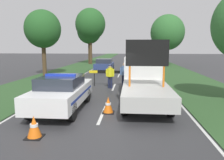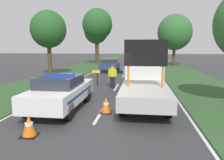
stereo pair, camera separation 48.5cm
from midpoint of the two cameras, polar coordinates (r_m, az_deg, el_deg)
The scene contains 19 objects.
ground_plane at distance 9.09m, azimuth -1.64°, elevation -8.97°, with size 160.00×160.00×0.00m, color #333335.
lane_markings at distance 22.13m, azimuth 3.82°, elevation 1.51°, with size 7.22×54.33×0.01m.
grass_verge_left at distance 29.59m, azimuth -6.83°, elevation 3.29°, with size 4.48×120.00×0.03m.
grass_verge_right at distance 29.04m, azimuth 16.40°, elevation 2.90°, with size 4.48×120.00×0.03m.
police_car at distance 9.85m, azimuth -11.75°, elevation -2.95°, with size 1.84×4.72×1.62m.
work_truck at distance 11.35m, azimuth 9.66°, elevation 0.05°, with size 2.07×6.29×3.06m.
road_barrier at distance 15.27m, azimuth 2.16°, elevation 1.80°, with size 3.49×0.08×1.10m.
police_officer at distance 14.57m, azimuth 1.09°, elevation 1.49°, with size 0.56×0.36×1.57m.
pedestrian_civilian at distance 14.91m, azimuth 4.84°, elevation 1.81°, with size 0.60×0.38×1.67m.
traffic_cone_near_police at distance 16.54m, azimuth -6.91°, elevation -0.07°, with size 0.38×0.38×0.52m.
traffic_cone_centre_front at distance 9.21m, azimuth -0.03°, elevation -6.55°, with size 0.49×0.49×0.68m.
traffic_cone_near_truck at distance 12.70m, azimuth -8.37°, elevation -2.78°, with size 0.37×0.37×0.51m.
traffic_cone_behind_barrier at distance 7.28m, azimuth -19.08°, elevation -11.19°, with size 0.50×0.50×0.69m.
queued_car_van_white at distance 19.56m, azimuth 8.26°, elevation 2.67°, with size 1.84×4.13×1.40m.
queued_car_hatch_blue at distance 24.89m, azimuth 0.00°, elevation 4.02°, with size 1.90×4.05×1.41m.
roadside_tree_near_left at distance 35.79m, azimuth -3.77°, elevation 12.55°, with size 3.80×3.80×7.22m.
roadside_tree_near_right at distance 21.82m, azimuth -15.64°, elevation 12.58°, with size 3.34×3.34×6.15m.
roadside_tree_mid_left at distance 35.37m, azimuth -3.44°, elevation 14.27°, with size 4.69×4.69×8.71m.
roadside_tree_far_left at distance 33.45m, azimuth 16.49°, elevation 11.86°, with size 4.89×4.89×7.41m.
Camera 2 is at (1.62, -8.53, 2.75)m, focal length 35.00 mm.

